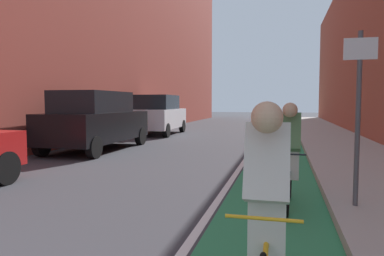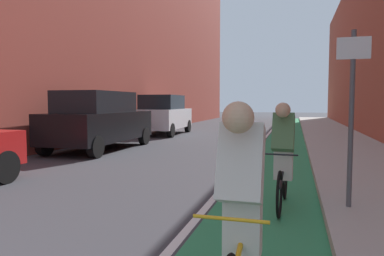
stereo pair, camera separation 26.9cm
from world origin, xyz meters
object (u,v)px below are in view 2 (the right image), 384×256
parked_suv_white (163,114)px  street_sign_post (352,102)px  cyclist_lead (241,205)px  cyclist_mid (283,153)px  parked_suv_black (99,120)px

parked_suv_white → street_sign_post: street_sign_post is taller
cyclist_lead → cyclist_mid: cyclist_lead is taller
cyclist_lead → street_sign_post: street_sign_post is taller
cyclist_lead → cyclist_mid: bearing=86.0°
parked_suv_white → street_sign_post: size_ratio=1.75×
parked_suv_black → street_sign_post: street_sign_post is taller
cyclist_lead → parked_suv_black: bearing=126.1°
parked_suv_black → parked_suv_white: bearing=90.0°
parked_suv_white → parked_suv_black: bearing=-90.0°
parked_suv_black → cyclist_mid: size_ratio=2.72×
parked_suv_white → cyclist_lead: (6.03, -14.53, -0.17)m
cyclist_mid → street_sign_post: 1.21m
parked_suv_white → cyclist_lead: size_ratio=2.49×
cyclist_mid → street_sign_post: size_ratio=0.70×
cyclist_mid → street_sign_post: bearing=-12.7°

